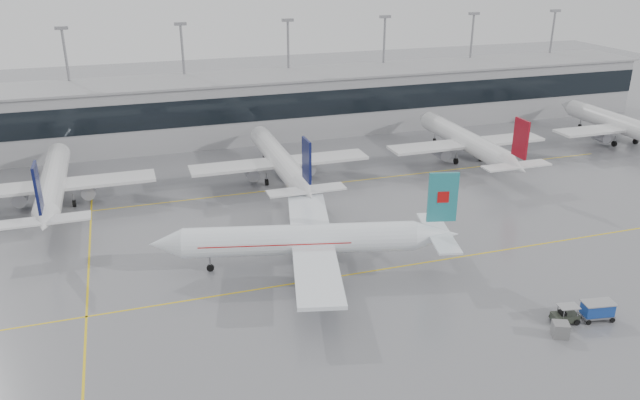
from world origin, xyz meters
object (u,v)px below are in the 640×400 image
object	(u,v)px
baggage_tug	(565,316)
baggage_cart	(598,309)
air_canada_jet	(311,240)
gse_unit	(560,330)

from	to	relation	value
baggage_tug	baggage_cart	xyz separation A→B (m)	(3.55, -0.57, 0.53)
air_canada_jet	baggage_cart	xyz separation A→B (m)	(25.32, -20.19, -2.58)
baggage_tug	gse_unit	bearing A→B (deg)	-127.42
baggage_tug	gse_unit	xyz separation A→B (m)	(-2.12, -2.01, 0.10)
air_canada_jet	baggage_tug	xyz separation A→B (m)	(21.76, -19.62, -3.11)
baggage_tug	baggage_cart	world-z (taller)	baggage_cart
baggage_cart	air_canada_jet	bearing A→B (deg)	150.59
baggage_cart	gse_unit	distance (m)	5.87
gse_unit	air_canada_jet	bearing A→B (deg)	156.32
baggage_cart	gse_unit	size ratio (longest dim) A/B	2.30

